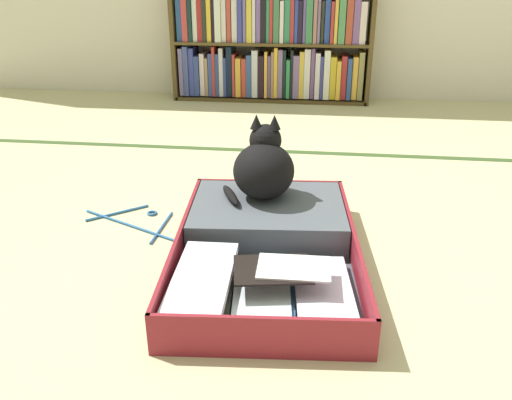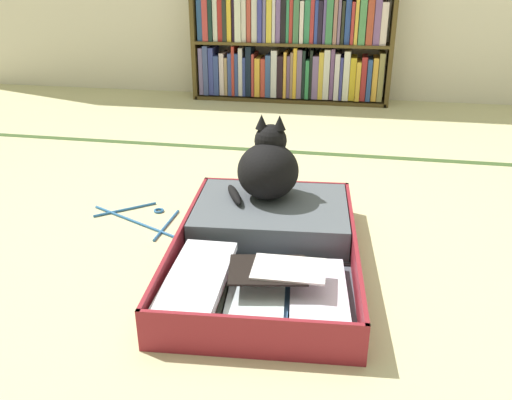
{
  "view_description": "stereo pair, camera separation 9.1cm",
  "coord_description": "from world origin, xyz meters",
  "px_view_note": "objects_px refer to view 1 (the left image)",
  "views": [
    {
      "loc": [
        0.05,
        -1.53,
        0.89
      ],
      "look_at": [
        -0.13,
        -0.04,
        0.22
      ],
      "focal_mm": 36.9,
      "sensor_mm": 36.0,
      "label": 1
    },
    {
      "loc": [
        0.14,
        -1.52,
        0.89
      ],
      "look_at": [
        -0.13,
        -0.04,
        0.22
      ],
      "focal_mm": 36.9,
      "sensor_mm": 36.0,
      "label": 2
    }
  ],
  "objects_px": {
    "bookshelf": "(271,46)",
    "clothes_hanger": "(137,221)",
    "open_suitcase": "(264,241)",
    "black_cat": "(264,167)"
  },
  "relations": [
    {
      "from": "bookshelf",
      "to": "clothes_hanger",
      "type": "xyz_separation_m",
      "value": [
        -0.31,
        -2.07,
        -0.37
      ]
    },
    {
      "from": "black_cat",
      "to": "bookshelf",
      "type": "bearing_deg",
      "value": 94.93
    },
    {
      "from": "bookshelf",
      "to": "open_suitcase",
      "type": "xyz_separation_m",
      "value": [
        0.2,
        -2.25,
        -0.33
      ]
    },
    {
      "from": "bookshelf",
      "to": "black_cat",
      "type": "relative_size",
      "value": 4.73
    },
    {
      "from": "bookshelf",
      "to": "open_suitcase",
      "type": "distance_m",
      "value": 2.29
    },
    {
      "from": "bookshelf",
      "to": "black_cat",
      "type": "distance_m",
      "value": 2.05
    },
    {
      "from": "open_suitcase",
      "to": "clothes_hanger",
      "type": "bearing_deg",
      "value": 160.32
    },
    {
      "from": "black_cat",
      "to": "clothes_hanger",
      "type": "relative_size",
      "value": 0.7
    },
    {
      "from": "open_suitcase",
      "to": "clothes_hanger",
      "type": "relative_size",
      "value": 2.23
    },
    {
      "from": "bookshelf",
      "to": "open_suitcase",
      "type": "relative_size",
      "value": 1.48
    }
  ]
}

